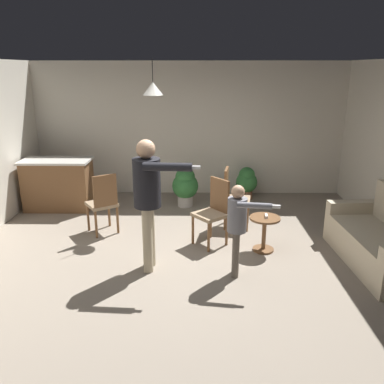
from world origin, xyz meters
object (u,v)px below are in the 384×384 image
at_px(side_table_by_couch, 264,230).
at_px(dining_chair_by_counter, 103,201).
at_px(potted_plant_corner, 185,185).
at_px(spare_remote_on_table, 266,216).
at_px(person_adult, 148,191).
at_px(dining_chair_near_wall, 214,209).
at_px(kitchen_counter, 58,184).
at_px(person_child, 238,221).
at_px(couch_floral, 384,242).
at_px(dining_chair_centre_back, 233,196).
at_px(potted_plant_by_wall, 247,182).

relative_size(side_table_by_couch, dining_chair_by_counter, 0.52).
xyz_separation_m(potted_plant_corner, spare_remote_on_table, (1.22, -1.93, 0.12)).
distance_m(person_adult, dining_chair_near_wall, 1.29).
height_order(kitchen_counter, person_adult, person_adult).
distance_m(person_child, dining_chair_by_counter, 2.40).
bearing_deg(spare_remote_on_table, dining_chair_near_wall, 162.10).
relative_size(person_adult, spare_remote_on_table, 13.33).
bearing_deg(dining_chair_by_counter, side_table_by_couch, -48.03).
relative_size(person_adult, potted_plant_corner, 2.26).
bearing_deg(person_child, dining_chair_near_wall, -157.37).
bearing_deg(spare_remote_on_table, couch_floral, -15.18).
relative_size(couch_floral, dining_chair_centre_back, 1.84).
relative_size(side_table_by_couch, dining_chair_centre_back, 0.52).
bearing_deg(dining_chair_centre_back, person_adult, -30.28).
bearing_deg(person_child, side_table_by_couch, 154.87).
distance_m(couch_floral, kitchen_counter, 5.57).
height_order(person_adult, dining_chair_centre_back, person_adult).
height_order(kitchen_counter, potted_plant_corner, kitchen_counter).
height_order(potted_plant_corner, potted_plant_by_wall, potted_plant_corner).
distance_m(side_table_by_couch, dining_chair_centre_back, 1.02).
bearing_deg(person_adult, potted_plant_by_wall, 155.12).
xyz_separation_m(kitchen_counter, person_adult, (1.99, -2.34, 0.60)).
relative_size(side_table_by_couch, spare_remote_on_table, 4.00).
xyz_separation_m(couch_floral, side_table_by_couch, (-1.55, 0.40, -0.00)).
bearing_deg(couch_floral, spare_remote_on_table, 71.69).
xyz_separation_m(couch_floral, potted_plant_corner, (-2.74, 2.35, 0.09)).
xyz_separation_m(side_table_by_couch, spare_remote_on_table, (0.02, 0.01, 0.21)).
xyz_separation_m(side_table_by_couch, person_adult, (-1.59, -0.55, 0.75)).
bearing_deg(couch_floral, person_child, 95.81).
relative_size(kitchen_counter, potted_plant_corner, 1.64).
bearing_deg(spare_remote_on_table, side_table_by_couch, -154.05).
relative_size(person_child, dining_chair_near_wall, 1.21).
xyz_separation_m(person_child, dining_chair_near_wall, (-0.26, 0.97, -0.21)).
bearing_deg(couch_floral, person_adult, 89.57).
distance_m(dining_chair_centre_back, spare_remote_on_table, 0.99).
height_order(couch_floral, dining_chair_near_wall, same).
bearing_deg(potted_plant_by_wall, couch_floral, -61.71).
xyz_separation_m(kitchen_counter, potted_plant_by_wall, (3.61, 0.62, -0.11)).
relative_size(couch_floral, dining_chair_near_wall, 1.84).
xyz_separation_m(dining_chair_by_counter, dining_chair_centre_back, (2.08, 0.32, 0.00)).
height_order(person_adult, spare_remote_on_table, person_adult).
bearing_deg(potted_plant_by_wall, spare_remote_on_table, -90.32).
height_order(dining_chair_by_counter, potted_plant_by_wall, dining_chair_by_counter).
bearing_deg(kitchen_counter, dining_chair_near_wall, -28.26).
height_order(couch_floral, spare_remote_on_table, couch_floral).
height_order(dining_chair_by_counter, spare_remote_on_table, dining_chair_by_counter).
xyz_separation_m(side_table_by_couch, potted_plant_by_wall, (0.03, 2.41, 0.04)).
bearing_deg(dining_chair_near_wall, kitchen_counter, 21.84).
height_order(dining_chair_near_wall, potted_plant_by_wall, dining_chair_near_wall).
height_order(person_child, potted_plant_by_wall, person_child).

